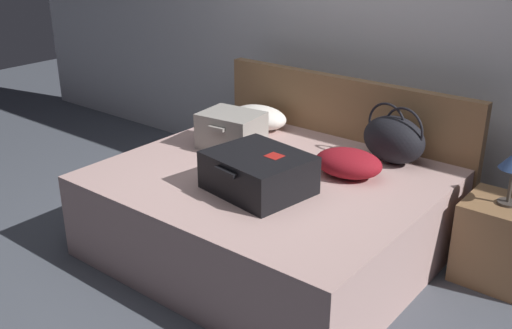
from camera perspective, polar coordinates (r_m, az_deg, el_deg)
The scene contains 10 objects.
ground_plane at distance 3.60m, azimuth -2.78°, elevation -10.79°, with size 12.00×12.00×0.00m, color #4C515B.
back_wall at distance 4.43m, azimuth 11.49°, elevation 13.33°, with size 8.00×0.10×2.60m, color silver.
bed at distance 3.73m, azimuth 1.20°, elevation -4.68°, with size 1.94×1.67×0.54m, color #BC9993.
headboard at distance 4.31m, azimuth 8.32°, elevation 2.04°, with size 1.97×0.08×0.96m, color olive.
hard_case_large at distance 3.34m, azimuth 0.23°, elevation -0.73°, with size 0.60×0.53×0.22m.
hard_case_medium at distance 3.99m, azimuth -2.39°, elevation 3.29°, with size 0.43×0.37×0.25m.
duffel_bag at distance 3.84m, azimuth 13.14°, elevation 2.44°, with size 0.47×0.36×0.38m.
pillow_near_headboard at distance 4.37m, azimuth 0.27°, elevation 4.57°, with size 0.44×0.29×0.17m, color white.
pillow_center_head at distance 3.59m, azimuth 8.89°, elevation 0.13°, with size 0.41×0.30×0.17m, color maroon.
nightstand at distance 3.73m, azimuth 22.47°, elevation -6.92°, with size 0.44×0.40×0.49m, color olive.
Camera 1 is at (2.01, -2.24, 1.98)m, focal length 41.52 mm.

